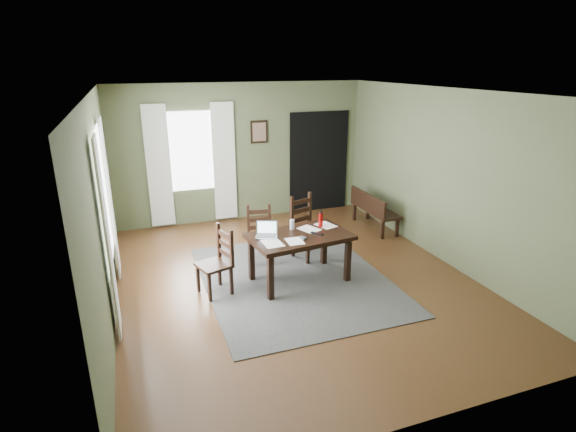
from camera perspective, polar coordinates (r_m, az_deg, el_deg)
name	(u,v)px	position (r m, az deg, el deg)	size (l,w,h in m)	color
ground	(295,280)	(6.73, 0.87, -8.09)	(5.00, 6.00, 0.01)	#492C16
room_shell	(295,160)	(6.12, 0.95, 7.14)	(5.02, 6.02, 2.71)	#515C3C
rug	(295,279)	(6.73, 0.87, -8.01)	(2.60, 3.20, 0.01)	#3C3C3C
dining_table	(300,240)	(6.45, 1.49, -3.10)	(1.52, 1.02, 0.71)	black
chair_end	(217,262)	(6.24, -8.99, -5.80)	(0.52, 0.52, 0.95)	black
chair_back_left	(260,236)	(7.14, -3.58, -2.51)	(0.46, 0.46, 0.90)	black
chair_back_right	(307,228)	(7.30, 2.38, -1.49)	(0.58, 0.58, 1.03)	black
bench	(373,207)	(8.72, 10.69, 1.07)	(0.41, 1.26, 0.71)	black
laptop	(267,232)	(6.35, -2.72, -2.09)	(0.37, 0.33, 0.21)	#B7B7BC
computer_mouse	(303,238)	(6.25, 1.92, -2.80)	(0.06, 0.10, 0.03)	#3F3F42
tv_remote	(317,234)	(6.43, 3.68, -2.25)	(0.05, 0.19, 0.02)	black
drinking_glass	(292,224)	(6.59, 0.52, -1.08)	(0.07, 0.07, 0.15)	silver
water_bottle	(321,220)	(6.70, 4.17, -0.45)	(0.09, 0.09, 0.24)	#B00F0D
paper_a	(273,243)	(6.11, -1.97, -3.47)	(0.25, 0.33, 0.00)	white
paper_c	(309,229)	(6.62, 2.70, -1.67)	(0.24, 0.31, 0.00)	white
paper_d	(326,225)	(6.79, 4.81, -1.18)	(0.23, 0.30, 0.00)	white
paper_e	(295,241)	(6.17, 0.85, -3.22)	(0.22, 0.28, 0.00)	white
window_left	(104,199)	(6.04, -22.32, 2.07)	(0.01, 1.30, 1.70)	white
window_back	(191,151)	(8.80, -12.21, 8.03)	(1.00, 0.01, 1.50)	white
curtain_left_near	(108,240)	(5.33, -21.90, -2.87)	(0.03, 0.48, 2.30)	silver
curtain_left_far	(110,199)	(6.89, -21.64, 1.96)	(0.03, 0.48, 2.30)	silver
curtain_back_left	(159,167)	(8.76, -16.09, 6.00)	(0.44, 0.03, 2.30)	silver
curtain_back_right	(224,162)	(8.92, -8.10, 6.77)	(0.44, 0.03, 2.30)	silver
framed_picture	(259,132)	(9.02, -3.69, 10.61)	(0.34, 0.03, 0.44)	black
doorway_back	(319,162)	(9.58, 3.93, 6.85)	(1.30, 0.03, 2.10)	black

